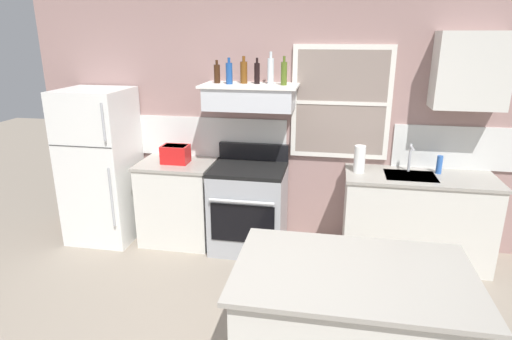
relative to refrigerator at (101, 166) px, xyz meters
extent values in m
cube|color=gray|center=(1.90, 0.39, 0.51)|extent=(5.40, 0.06, 2.70)
cube|color=silver|center=(0.75, 0.35, 0.29)|extent=(2.50, 0.02, 0.44)
cube|color=silver|center=(3.70, 0.35, 0.29)|extent=(1.20, 0.02, 0.44)
cube|color=white|center=(2.55, 0.34, 0.71)|extent=(1.00, 0.04, 1.15)
cube|color=gray|center=(2.55, 0.33, 0.71)|extent=(0.90, 0.01, 1.05)
cube|color=white|center=(2.55, 0.32, 0.71)|extent=(0.90, 0.02, 0.04)
cube|color=white|center=(0.00, 0.00, 0.00)|extent=(0.70, 0.68, 1.67)
cube|color=#333333|center=(0.00, -0.34, 0.31)|extent=(0.69, 0.00, 0.01)
cylinder|color=#A5A8AD|center=(0.30, -0.37, -0.21)|extent=(0.02, 0.02, 0.63)
cylinder|color=#A5A8AD|center=(0.30, -0.37, 0.57)|extent=(0.02, 0.02, 0.37)
cube|color=silver|center=(0.85, 0.06, -0.40)|extent=(0.76, 0.60, 0.88)
cube|color=#9E998E|center=(0.85, 0.06, 0.06)|extent=(0.79, 0.63, 0.03)
cube|color=red|center=(0.86, 0.04, 0.17)|extent=(0.28, 0.20, 0.19)
cube|color=black|center=(0.86, 0.04, 0.26)|extent=(0.24, 0.16, 0.01)
cube|color=black|center=(0.71, 0.04, 0.20)|extent=(0.02, 0.03, 0.02)
cube|color=#9EA0A5|center=(1.65, 0.02, -0.40)|extent=(0.76, 0.64, 0.87)
cube|color=black|center=(1.65, 0.02, 0.05)|extent=(0.76, 0.64, 0.04)
cube|color=black|center=(1.65, 0.31, 0.16)|extent=(0.76, 0.06, 0.18)
cube|color=black|center=(1.65, -0.30, -0.42)|extent=(0.65, 0.01, 0.40)
cylinder|color=silver|center=(1.65, -0.34, -0.17)|extent=(0.65, 0.03, 0.03)
cube|color=silver|center=(1.65, 0.12, 0.77)|extent=(0.88, 0.48, 0.22)
cube|color=#262628|center=(1.65, -0.10, 0.69)|extent=(0.75, 0.02, 0.04)
cube|color=white|center=(1.65, 0.12, 0.90)|extent=(0.96, 0.52, 0.02)
cylinder|color=#381E0F|center=(1.31, 0.15, 1.00)|extent=(0.06, 0.06, 0.18)
cylinder|color=#381E0F|center=(1.31, 0.15, 1.11)|extent=(0.03, 0.03, 0.05)
cylinder|color=#1E478C|center=(1.45, 0.08, 1.01)|extent=(0.07, 0.07, 0.21)
cylinder|color=#1E478C|center=(1.45, 0.08, 1.14)|extent=(0.03, 0.03, 0.05)
cylinder|color=brown|center=(1.58, 0.17, 1.01)|extent=(0.07, 0.07, 0.21)
cylinder|color=brown|center=(1.58, 0.17, 1.15)|extent=(0.03, 0.03, 0.05)
cylinder|color=black|center=(1.71, 0.17, 1.01)|extent=(0.06, 0.06, 0.20)
cylinder|color=black|center=(1.71, 0.17, 1.13)|extent=(0.02, 0.02, 0.05)
cylinder|color=silver|center=(1.85, 0.17, 1.03)|extent=(0.06, 0.06, 0.25)
cylinder|color=silver|center=(1.85, 0.17, 1.19)|extent=(0.03, 0.03, 0.06)
cylinder|color=#4C601E|center=(1.99, 0.09, 1.02)|extent=(0.06, 0.06, 0.22)
cylinder|color=#4C601E|center=(1.99, 0.09, 1.16)|extent=(0.03, 0.03, 0.06)
cube|color=silver|center=(3.35, 0.06, -0.40)|extent=(1.40, 0.60, 0.88)
cube|color=#9E998E|center=(3.35, 0.06, 0.06)|extent=(1.43, 0.63, 0.03)
cube|color=#B7BABC|center=(3.25, 0.04, 0.07)|extent=(0.48, 0.36, 0.01)
cylinder|color=silver|center=(3.25, 0.18, 0.21)|extent=(0.03, 0.03, 0.28)
cylinder|color=silver|center=(3.25, 0.10, 0.33)|extent=(0.02, 0.16, 0.02)
cylinder|color=white|center=(2.76, 0.06, 0.21)|extent=(0.11, 0.11, 0.27)
cylinder|color=blue|center=(3.53, 0.16, 0.16)|extent=(0.06, 0.06, 0.18)
cube|color=silver|center=(2.65, -1.84, -0.40)|extent=(1.32, 0.82, 0.88)
cube|color=#9E998E|center=(2.65, -1.84, 0.06)|extent=(1.40, 0.90, 0.03)
cube|color=silver|center=(3.70, 0.20, 1.06)|extent=(0.64, 0.32, 0.70)
camera|label=1|loc=(2.49, -4.10, 1.39)|focal=30.05mm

